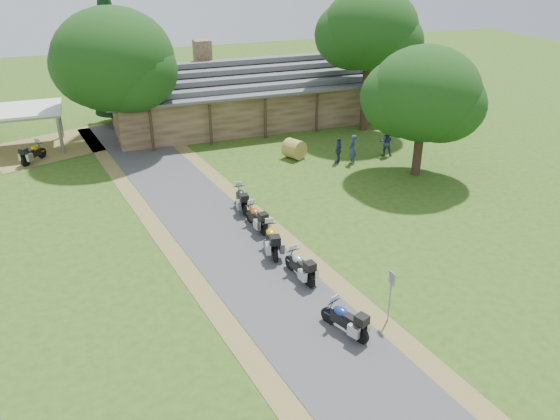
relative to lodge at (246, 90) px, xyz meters
name	(u,v)px	position (x,y,z in m)	size (l,w,h in m)	color
ground	(287,307)	(-6.00, -24.00, -2.45)	(120.00, 120.00, 0.00)	#304D15
driveway	(244,259)	(-6.50, -20.00, -2.45)	(46.00, 46.00, 0.00)	#404043
lodge	(246,90)	(0.00, 0.00, 0.00)	(21.40, 9.40, 4.90)	brown
carport	(13,130)	(-16.61, -0.97, -1.04)	(6.49, 4.33, 2.81)	white
motorcycle_row_a	(345,318)	(-4.64, -26.16, -1.80)	(1.91, 0.62, 1.31)	navy
motorcycle_row_b	(300,265)	(-4.76, -22.31, -1.79)	(1.92, 0.63, 1.31)	#9EA0A4
motorcycle_row_c	(272,238)	(-5.12, -19.88, -1.74)	(2.08, 0.68, 1.42)	yellow
motorcycle_row_d	(256,216)	(-5.04, -17.47, -1.79)	(1.93, 0.63, 1.32)	#B74E15
motorcycle_row_e	(241,198)	(-5.08, -15.12, -1.78)	(1.95, 0.64, 1.33)	black
motorcycle_carport_a	(33,152)	(-15.47, -3.80, -1.78)	(1.97, 0.64, 1.35)	#CE9F00
person_a	(353,147)	(3.48, -11.19, -1.35)	(0.63, 0.45, 2.21)	navy
person_b	(386,139)	(6.19, -10.71, -1.34)	(0.63, 0.46, 2.23)	navy
person_c	(339,148)	(2.71, -10.76, -1.47)	(0.56, 0.40, 1.96)	navy
hay_bale	(294,149)	(0.40, -9.01, -1.83)	(1.25, 1.25, 1.15)	olive
sign_post	(390,297)	(-2.81, -26.13, -1.38)	(0.39, 0.06, 2.14)	gray
oak_lodge_left	(116,78)	(-9.71, -2.86, 2.31)	(7.81, 7.81, 9.52)	#123710
oak_lodge_right	(369,50)	(7.57, -5.19, 3.41)	(6.69, 6.69, 11.73)	#123710
oak_driveway	(423,110)	(6.23, -14.22, 1.54)	(6.37, 6.37, 7.99)	#123710
cedar_near	(110,43)	(-9.43, 2.97, 3.60)	(3.45, 3.45, 12.11)	black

